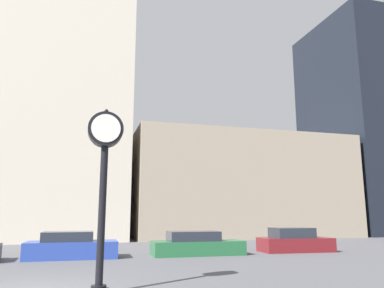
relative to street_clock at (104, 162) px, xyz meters
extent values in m
cube|color=beige|center=(-4.12, 24.64, 16.69)|extent=(14.06, 12.00, 40.49)
cube|color=gray|center=(14.08, 24.64, 1.24)|extent=(20.97, 12.00, 9.59)
cube|color=black|center=(30.54, 24.64, 8.63)|extent=(10.68, 12.00, 24.37)
cylinder|color=black|center=(0.00, 0.00, -3.38)|extent=(0.41, 0.41, 0.10)
cylinder|color=black|center=(0.00, 0.00, -1.45)|extent=(0.20, 0.20, 3.76)
cylinder|color=black|center=(0.00, 0.00, 0.93)|extent=(1.00, 0.45, 1.00)
cylinder|color=white|center=(0.00, -0.23, 0.93)|extent=(0.82, 0.02, 0.82)
cylinder|color=white|center=(0.00, 0.23, 0.93)|extent=(0.82, 0.02, 0.82)
sphere|color=black|center=(0.00, 0.00, 1.49)|extent=(0.12, 0.12, 0.12)
cube|color=#28429E|center=(-0.97, 8.80, -3.15)|extent=(4.32, 2.03, 0.81)
cube|color=#232833|center=(-1.18, 8.80, -2.51)|extent=(2.39, 1.76, 0.46)
cube|color=#236038|center=(5.32, 8.61, -3.19)|extent=(4.81, 1.88, 0.72)
cube|color=#232833|center=(5.08, 8.61, -2.58)|extent=(2.66, 1.63, 0.49)
cube|color=maroon|center=(11.21, 8.80, -3.16)|extent=(4.16, 2.04, 0.78)
cube|color=#232833|center=(11.01, 8.81, -2.50)|extent=(2.32, 1.72, 0.56)
camera|label=1|loc=(-0.45, -10.80, -1.47)|focal=35.00mm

